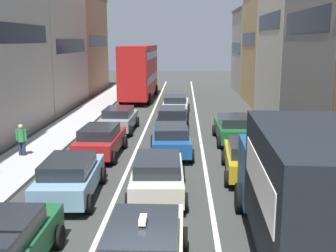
{
  "coord_description": "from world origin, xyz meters",
  "views": [
    {
      "loc": [
        0.74,
        -7.26,
        5.56
      ],
      "look_at": [
        0.0,
        12.0,
        1.6
      ],
      "focal_mm": 44.81,
      "sensor_mm": 36.0,
      "label": 1
    }
  ],
  "objects_px": {
    "sedan_centre_lane_fifth": "(176,105)",
    "coupe_centre_lane_fourth": "(172,118)",
    "sedan_centre_lane_second": "(158,175)",
    "wagon_left_lane_second": "(70,176)",
    "wagon_right_lane_far": "(234,128)",
    "bus_mid_queue_primary": "(139,70)",
    "taxi_centre_lane_front": "(144,249)",
    "sedan_left_lane_fourth": "(119,119)",
    "removalist_box_truck": "(301,186)",
    "hatchback_centre_lane_third": "(171,139)",
    "sedan_right_lane_behind_truck": "(248,157)",
    "sedan_left_lane_third": "(100,140)",
    "sedan_left_lane_front": "(0,247)",
    "pedestrian_mid_sidewalk": "(21,139)"
  },
  "relations": [
    {
      "from": "sedan_centre_lane_second",
      "to": "coupe_centre_lane_fourth",
      "type": "height_order",
      "value": "same"
    },
    {
      "from": "taxi_centre_lane_front",
      "to": "coupe_centre_lane_fourth",
      "type": "height_order",
      "value": "taxi_centre_lane_front"
    },
    {
      "from": "sedan_centre_lane_fifth",
      "to": "coupe_centre_lane_fourth",
      "type": "bearing_deg",
      "value": -179.28
    },
    {
      "from": "hatchback_centre_lane_third",
      "to": "pedestrian_mid_sidewalk",
      "type": "distance_m",
      "value": 7.16
    },
    {
      "from": "wagon_left_lane_second",
      "to": "sedan_left_lane_fourth",
      "type": "xyz_separation_m",
      "value": [
        0.04,
        11.21,
        0.0
      ]
    },
    {
      "from": "taxi_centre_lane_front",
      "to": "sedan_centre_lane_fifth",
      "type": "height_order",
      "value": "taxi_centre_lane_front"
    },
    {
      "from": "taxi_centre_lane_front",
      "to": "coupe_centre_lane_fourth",
      "type": "relative_size",
      "value": 1.0
    },
    {
      "from": "pedestrian_mid_sidewalk",
      "to": "sedan_centre_lane_fifth",
      "type": "bearing_deg",
      "value": -28.34
    },
    {
      "from": "removalist_box_truck",
      "to": "pedestrian_mid_sidewalk",
      "type": "height_order",
      "value": "removalist_box_truck"
    },
    {
      "from": "sedan_centre_lane_second",
      "to": "sedan_centre_lane_fifth",
      "type": "relative_size",
      "value": 1.0
    },
    {
      "from": "sedan_left_lane_third",
      "to": "sedan_right_lane_behind_truck",
      "type": "height_order",
      "value": "same"
    },
    {
      "from": "sedan_right_lane_behind_truck",
      "to": "bus_mid_queue_primary",
      "type": "height_order",
      "value": "bus_mid_queue_primary"
    },
    {
      "from": "sedan_centre_lane_fifth",
      "to": "pedestrian_mid_sidewalk",
      "type": "bearing_deg",
      "value": 151.19
    },
    {
      "from": "wagon_left_lane_second",
      "to": "sedan_left_lane_fourth",
      "type": "height_order",
      "value": "same"
    },
    {
      "from": "hatchback_centre_lane_third",
      "to": "sedan_right_lane_behind_truck",
      "type": "distance_m",
      "value": 4.6
    },
    {
      "from": "sedan_centre_lane_second",
      "to": "wagon_left_lane_second",
      "type": "xyz_separation_m",
      "value": [
        -3.12,
        -0.3,
        0.0
      ]
    },
    {
      "from": "removalist_box_truck",
      "to": "hatchback_centre_lane_third",
      "type": "distance_m",
      "value": 10.65
    },
    {
      "from": "sedan_left_lane_third",
      "to": "sedan_centre_lane_fifth",
      "type": "bearing_deg",
      "value": -14.85
    },
    {
      "from": "wagon_left_lane_second",
      "to": "sedan_left_lane_third",
      "type": "distance_m",
      "value": 5.54
    },
    {
      "from": "wagon_left_lane_second",
      "to": "hatchback_centre_lane_third",
      "type": "xyz_separation_m",
      "value": [
        3.42,
        5.93,
        0.0
      ]
    },
    {
      "from": "coupe_centre_lane_fourth",
      "to": "wagon_right_lane_far",
      "type": "height_order",
      "value": "same"
    },
    {
      "from": "sedan_centre_lane_fifth",
      "to": "bus_mid_queue_primary",
      "type": "height_order",
      "value": "bus_mid_queue_primary"
    },
    {
      "from": "sedan_centre_lane_second",
      "to": "hatchback_centre_lane_third",
      "type": "relative_size",
      "value": 0.99
    },
    {
      "from": "sedan_left_lane_third",
      "to": "sedan_right_lane_behind_truck",
      "type": "xyz_separation_m",
      "value": [
        6.73,
        -2.81,
        0.0
      ]
    },
    {
      "from": "sedan_centre_lane_fifth",
      "to": "pedestrian_mid_sidewalk",
      "type": "distance_m",
      "value": 14.05
    },
    {
      "from": "sedan_centre_lane_fifth",
      "to": "bus_mid_queue_primary",
      "type": "relative_size",
      "value": 0.41
    },
    {
      "from": "removalist_box_truck",
      "to": "pedestrian_mid_sidewalk",
      "type": "xyz_separation_m",
      "value": [
        -10.68,
        9.04,
        -1.03
      ]
    },
    {
      "from": "wagon_right_lane_far",
      "to": "pedestrian_mid_sidewalk",
      "type": "relative_size",
      "value": 2.61
    },
    {
      "from": "taxi_centre_lane_front",
      "to": "hatchback_centre_lane_third",
      "type": "height_order",
      "value": "taxi_centre_lane_front"
    },
    {
      "from": "removalist_box_truck",
      "to": "sedan_left_lane_third",
      "type": "height_order",
      "value": "removalist_box_truck"
    },
    {
      "from": "sedan_centre_lane_second",
      "to": "sedan_right_lane_behind_truck",
      "type": "height_order",
      "value": "same"
    },
    {
      "from": "wagon_right_lane_far",
      "to": "bus_mid_queue_primary",
      "type": "distance_m",
      "value": 18.33
    },
    {
      "from": "sedan_right_lane_behind_truck",
      "to": "sedan_left_lane_fourth",
      "type": "bearing_deg",
      "value": 41.03
    },
    {
      "from": "taxi_centre_lane_front",
      "to": "sedan_left_lane_front",
      "type": "relative_size",
      "value": 1.0
    },
    {
      "from": "sedan_right_lane_behind_truck",
      "to": "wagon_right_lane_far",
      "type": "distance_m",
      "value": 5.93
    },
    {
      "from": "sedan_centre_lane_second",
      "to": "sedan_centre_lane_fifth",
      "type": "bearing_deg",
      "value": -3.2
    },
    {
      "from": "hatchback_centre_lane_third",
      "to": "taxi_centre_lane_front",
      "type": "bearing_deg",
      "value": 175.34
    },
    {
      "from": "removalist_box_truck",
      "to": "wagon_left_lane_second",
      "type": "distance_m",
      "value": 8.17
    },
    {
      "from": "wagon_left_lane_second",
      "to": "sedan_right_lane_behind_truck",
      "type": "distance_m",
      "value": 7.26
    },
    {
      "from": "taxi_centre_lane_front",
      "to": "bus_mid_queue_primary",
      "type": "distance_m",
      "value": 30.93
    },
    {
      "from": "removalist_box_truck",
      "to": "wagon_left_lane_second",
      "type": "bearing_deg",
      "value": 62.17
    },
    {
      "from": "sedan_left_lane_fourth",
      "to": "sedan_centre_lane_fifth",
      "type": "height_order",
      "value": "same"
    },
    {
      "from": "coupe_centre_lane_fourth",
      "to": "wagon_right_lane_far",
      "type": "xyz_separation_m",
      "value": [
        3.46,
        -2.74,
        0.0
      ]
    },
    {
      "from": "sedan_right_lane_behind_truck",
      "to": "pedestrian_mid_sidewalk",
      "type": "bearing_deg",
      "value": 80.41
    },
    {
      "from": "wagon_left_lane_second",
      "to": "sedan_right_lane_behind_truck",
      "type": "height_order",
      "value": "same"
    },
    {
      "from": "sedan_left_lane_front",
      "to": "sedan_centre_lane_fifth",
      "type": "bearing_deg",
      "value": -9.87
    },
    {
      "from": "sedan_right_lane_behind_truck",
      "to": "coupe_centre_lane_fourth",
      "type": "bearing_deg",
      "value": 24.09
    },
    {
      "from": "sedan_left_lane_third",
      "to": "wagon_right_lane_far",
      "type": "xyz_separation_m",
      "value": [
        6.81,
        3.11,
        0.0
      ]
    },
    {
      "from": "coupe_centre_lane_fourth",
      "to": "pedestrian_mid_sidewalk",
      "type": "height_order",
      "value": "pedestrian_mid_sidewalk"
    },
    {
      "from": "sedan_left_lane_third",
      "to": "sedan_right_lane_behind_truck",
      "type": "bearing_deg",
      "value": -111.01
    }
  ]
}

